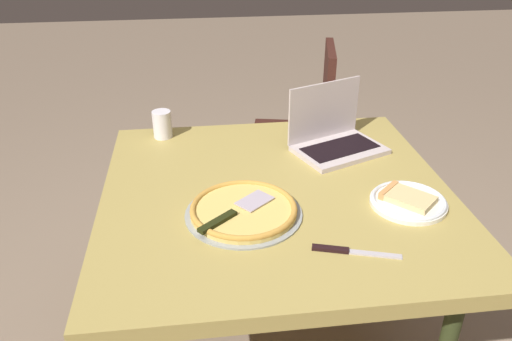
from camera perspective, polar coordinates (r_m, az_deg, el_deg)
name	(u,v)px	position (r m, az deg, el deg)	size (l,w,h in m)	color
dining_table	(277,206)	(1.67, 2.35, -3.99)	(1.12, 1.09, 0.71)	#A9934B
laptop	(334,136)	(1.90, 8.79, 3.88)	(0.37, 0.32, 0.24)	beige
pizza_plate	(408,201)	(1.62, 16.72, -3.27)	(0.23, 0.23, 0.04)	white
pizza_tray	(243,210)	(1.51, -1.42, -4.48)	(0.35, 0.35, 0.03)	#929797
table_knife	(347,251)	(1.39, 10.20, -8.90)	(0.23, 0.09, 0.01)	#BAB3B9
drink_cup	(162,124)	(2.01, -10.51, 5.17)	(0.07, 0.07, 0.11)	silver
chair_near	(305,127)	(2.54, 5.56, 4.94)	(0.46, 0.46, 0.93)	#3B1C16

